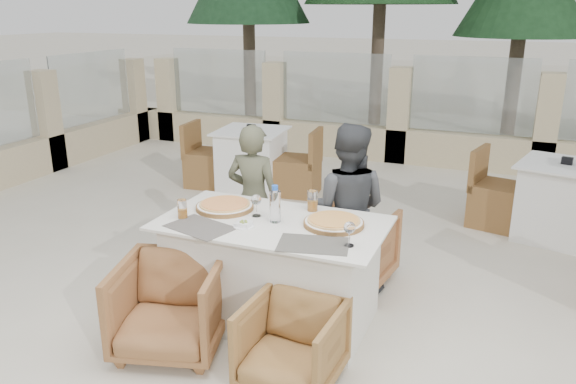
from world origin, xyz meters
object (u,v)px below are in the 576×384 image
at_px(dining_table, 273,271).
at_px(diner_left, 254,199).
at_px(beer_glass_right, 313,201).
at_px(beer_glass_left, 182,209).
at_px(armchair_near_left, 170,306).
at_px(olive_dish, 244,224).
at_px(armchair_far_right, 349,247).
at_px(wine_glass_corner, 349,233).
at_px(pizza_left, 225,205).
at_px(armchair_far_left, 244,242).
at_px(armchair_near_right, 292,344).
at_px(bg_table_b, 561,202).
at_px(wine_glass_centre, 256,204).
at_px(diner_right, 347,209).
at_px(bg_table_a, 252,160).
at_px(water_bottle, 275,204).
at_px(pizza_right, 334,222).

distance_m(dining_table, diner_left, 0.89).
height_order(beer_glass_right, diner_left, diner_left).
height_order(beer_glass_left, armchair_near_left, beer_glass_left).
bearing_deg(olive_dish, beer_glass_right, 55.52).
relative_size(olive_dish, armchair_far_right, 0.16).
bearing_deg(wine_glass_corner, pizza_left, 163.31).
distance_m(pizza_left, wine_glass_corner, 1.11).
bearing_deg(armchair_far_left, armchair_near_right, 148.52).
bearing_deg(bg_table_b, wine_glass_centre, -118.66).
distance_m(wine_glass_centre, beer_glass_right, 0.43).
xyz_separation_m(beer_glass_right, diner_right, (0.17, 0.34, -0.16)).
bearing_deg(beer_glass_right, dining_table, -120.05).
height_order(armchair_far_left, armchair_far_right, armchair_far_right).
distance_m(wine_glass_corner, armchair_near_right, 0.77).
xyz_separation_m(bg_table_a, bg_table_b, (3.53, -0.30, 0.00)).
distance_m(dining_table, pizza_left, 0.61).
height_order(armchair_far_left, armchair_near_left, armchair_near_left).
bearing_deg(dining_table, pizza_left, 165.75).
height_order(beer_glass_left, beer_glass_right, beer_glass_right).
xyz_separation_m(water_bottle, armchair_far_left, (-0.58, 0.65, -0.64)).
height_order(water_bottle, armchair_near_right, water_bottle).
distance_m(wine_glass_corner, beer_glass_left, 1.25).
bearing_deg(armchair_far_left, diner_left, -128.41).
distance_m(dining_table, beer_glass_left, 0.79).
relative_size(pizza_left, wine_glass_corner, 2.36).
bearing_deg(diner_right, water_bottle, 57.71).
xyz_separation_m(wine_glass_centre, armchair_near_right, (0.56, -0.71, -0.60)).
relative_size(pizza_left, bg_table_a, 0.26).
distance_m(armchair_far_left, diner_right, 1.00).
height_order(olive_dish, armchair_far_right, olive_dish).
distance_m(armchair_far_left, bg_table_b, 3.17).
distance_m(olive_dish, diner_right, 0.97).
relative_size(wine_glass_corner, beer_glass_right, 1.18).
bearing_deg(armchair_far_left, wine_glass_centre, 146.36).
relative_size(beer_glass_right, diner_left, 0.12).
distance_m(wine_glass_corner, diner_right, 0.93).
bearing_deg(diner_right, bg_table_a, -54.21).
bearing_deg(pizza_right, beer_glass_right, 136.27).
xyz_separation_m(wine_glass_centre, diner_left, (-0.33, 0.64, -0.21)).
bearing_deg(beer_glass_right, wine_glass_corner, -50.56).
relative_size(armchair_far_right, bg_table_b, 0.42).
xyz_separation_m(beer_glass_right, armchair_near_left, (-0.67, -0.94, -0.53)).
relative_size(beer_glass_left, armchair_far_left, 0.23).
bearing_deg(diner_right, armchair_near_right, 86.93).
distance_m(pizza_left, armchair_far_right, 1.14).
distance_m(wine_glass_corner, bg_table_a, 3.69).
xyz_separation_m(pizza_right, armchair_near_left, (-0.90, -0.71, -0.48)).
height_order(pizza_left, bg_table_b, pizza_left).
relative_size(water_bottle, diner_right, 0.19).
distance_m(diner_left, diner_right, 0.83).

